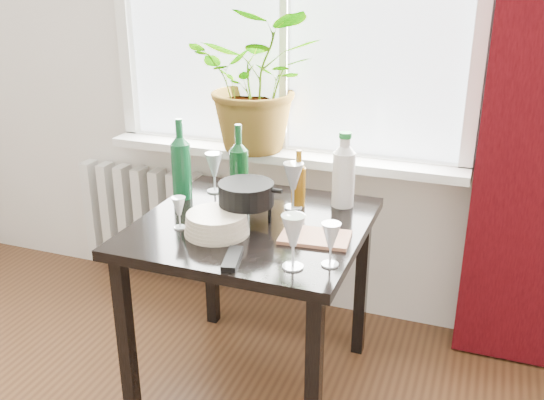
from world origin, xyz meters
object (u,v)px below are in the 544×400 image
(tv_remote, at_px, (232,258))
(plate_stack, at_px, (217,224))
(wineglass_front_left, at_px, (179,213))
(bottle_amber, at_px, (299,178))
(wineglass_far_right, at_px, (331,244))
(table, at_px, (253,243))
(fondue_pot, at_px, (246,203))
(radiator, at_px, (151,217))
(cutting_board, at_px, (315,237))
(wine_bottle_left, at_px, (181,158))
(wine_bottle_right, at_px, (239,164))
(cleaning_bottle, at_px, (344,169))
(wineglass_front_right, at_px, (293,241))
(wineglass_back_left, at_px, (214,172))
(potted_plant, at_px, (259,81))
(wineglass_back_center, at_px, (293,185))

(tv_remote, bearing_deg, plate_stack, 114.43)
(wineglass_front_left, height_order, plate_stack, wineglass_front_left)
(bottle_amber, distance_m, wineglass_far_right, 0.53)
(wineglass_far_right, bearing_deg, plate_stack, 167.69)
(table, bearing_deg, fondue_pot, -128.31)
(radiator, bearing_deg, cutting_board, -31.80)
(fondue_pot, distance_m, tv_remote, 0.32)
(wine_bottle_left, bearing_deg, wine_bottle_right, 8.62)
(plate_stack, xyz_separation_m, tv_remote, (0.14, -0.18, -0.03))
(cleaning_bottle, xyz_separation_m, wineglass_far_right, (0.09, -0.52, -0.08))
(radiator, relative_size, wineglass_front_right, 4.24)
(wine_bottle_right, distance_m, plate_stack, 0.35)
(wine_bottle_right, xyz_separation_m, plate_stack, (0.05, -0.32, -0.13))
(wine_bottle_right, bearing_deg, wineglass_far_right, -39.79)
(wine_bottle_left, height_order, wineglass_back_left, wine_bottle_left)
(wineglass_back_left, xyz_separation_m, plate_stack, (0.19, -0.39, -0.05))
(wine_bottle_left, height_order, bottle_amber, wine_bottle_left)
(table, height_order, plate_stack, plate_stack)
(wineglass_front_left, height_order, fondue_pot, fondue_pot)
(radiator, bearing_deg, wine_bottle_left, -45.85)
(table, relative_size, wineglass_front_left, 6.79)
(wineglass_back_left, height_order, fondue_pot, wineglass_back_left)
(table, bearing_deg, wineglass_back_left, 137.98)
(potted_plant, xyz_separation_m, wineglass_back_left, (-0.08, -0.33, -0.34))
(radiator, relative_size, wineglass_front_left, 6.39)
(plate_stack, bearing_deg, table, 60.52)
(tv_remote, bearing_deg, table, 87.13)
(bottle_amber, distance_m, wineglass_back_center, 0.04)
(potted_plant, height_order, wine_bottle_left, potted_plant)
(wine_bottle_right, bearing_deg, table, -53.94)
(bottle_amber, bearing_deg, wineglass_back_center, -112.08)
(radiator, relative_size, plate_stack, 3.33)
(cleaning_bottle, xyz_separation_m, wineglass_front_left, (-0.51, -0.43, -0.10))
(potted_plant, distance_m, wineglass_far_right, 1.06)
(potted_plant, xyz_separation_m, wine_bottle_left, (-0.18, -0.44, -0.26))
(wineglass_front_right, distance_m, cutting_board, 0.25)
(cleaning_bottle, xyz_separation_m, wineglass_front_right, (-0.02, -0.58, -0.06))
(bottle_amber, height_order, fondue_pot, bottle_amber)
(tv_remote, bearing_deg, wine_bottle_right, 97.16)
(cleaning_bottle, height_order, wineglass_back_center, cleaning_bottle)
(potted_plant, distance_m, cutting_board, 0.90)
(cleaning_bottle, relative_size, wineglass_back_left, 1.78)
(wineglass_back_center, xyz_separation_m, tv_remote, (-0.04, -0.52, -0.09))
(bottle_amber, bearing_deg, wineglass_back_left, 175.84)
(wineglass_back_left, relative_size, tv_remote, 1.09)
(wine_bottle_left, distance_m, wine_bottle_right, 0.25)
(wine_bottle_right, xyz_separation_m, wineglass_far_right, (0.50, -0.42, -0.09))
(potted_plant, distance_m, fondue_pot, 0.72)
(radiator, xyz_separation_m, potted_plant, (0.65, -0.05, 0.79))
(tv_remote, bearing_deg, wineglass_front_right, -6.25)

